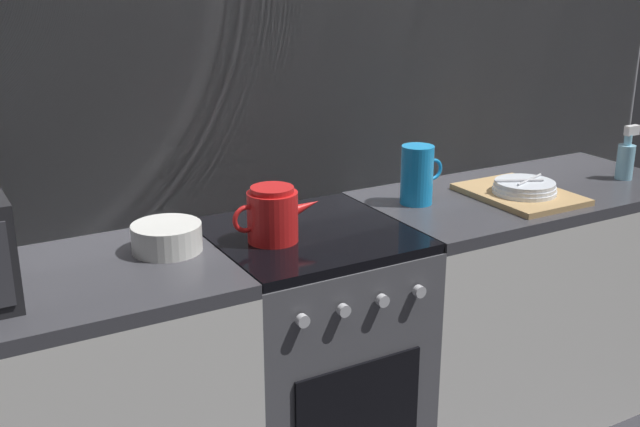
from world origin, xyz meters
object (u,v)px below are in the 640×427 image
(pitcher, at_px, (417,175))
(spray_bottle, at_px, (626,158))
(stove_unit, at_px, (309,362))
(dish_pile, at_px, (522,191))
(mixing_bowl, at_px, (167,237))
(kettle, at_px, (273,215))

(pitcher, bearing_deg, spray_bottle, -9.31)
(stove_unit, height_order, dish_pile, dish_pile)
(mixing_bowl, xyz_separation_m, dish_pile, (1.24, -0.12, -0.02))
(pitcher, height_order, spray_bottle, spray_bottle)
(dish_pile, bearing_deg, mixing_bowl, 174.49)
(dish_pile, xyz_separation_m, spray_bottle, (0.51, -0.01, 0.06))
(dish_pile, bearing_deg, stove_unit, 175.49)
(stove_unit, relative_size, mixing_bowl, 4.50)
(pitcher, xyz_separation_m, dish_pile, (0.36, -0.13, -0.08))
(mixing_bowl, distance_m, spray_bottle, 1.75)
(stove_unit, height_order, pitcher, pitcher)
(stove_unit, relative_size, pitcher, 4.50)
(dish_pile, bearing_deg, kettle, 177.39)
(pitcher, bearing_deg, stove_unit, -171.63)
(stove_unit, xyz_separation_m, mixing_bowl, (-0.43, 0.06, 0.49))
(pitcher, distance_m, spray_bottle, 0.87)
(kettle, xyz_separation_m, spray_bottle, (1.45, -0.05, -0.00))
(mixing_bowl, xyz_separation_m, spray_bottle, (1.75, -0.13, 0.04))
(kettle, distance_m, dish_pile, 0.95)
(stove_unit, bearing_deg, spray_bottle, -3.22)
(stove_unit, height_order, mixing_bowl, mixing_bowl)
(mixing_bowl, relative_size, dish_pile, 0.50)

